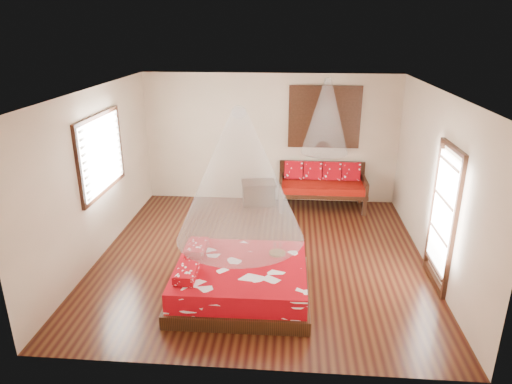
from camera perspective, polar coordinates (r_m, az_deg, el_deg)
room at (r=7.36m, az=0.70°, el=1.66°), size 5.54×5.54×2.84m
bed at (r=6.74m, az=-2.02°, el=-11.01°), size 1.97×1.79×0.63m
daybed at (r=9.91m, az=8.26°, el=1.03°), size 1.85×0.82×0.96m
storage_chest at (r=10.06m, az=0.32°, el=-0.07°), size 0.81×0.65×0.50m
shutter_panel at (r=9.88m, az=8.55°, el=9.23°), size 1.52×0.06×1.32m
window_left at (r=8.10m, az=-18.74°, el=4.53°), size 0.10×1.74×1.34m
glazed_door at (r=7.26m, az=22.29°, el=-3.00°), size 0.08×1.02×2.16m
wine_tray at (r=6.90m, az=2.69°, el=-7.35°), size 0.25×0.25×0.20m
mosquito_net_main at (r=6.06m, az=-2.05°, el=2.02°), size 1.77×1.77×1.80m
mosquito_net_daybed at (r=9.40m, az=8.75°, el=9.29°), size 0.96×0.96×1.50m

